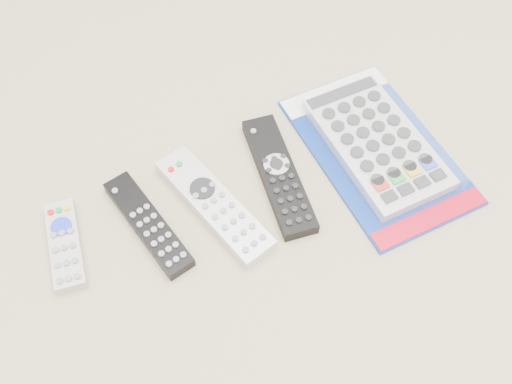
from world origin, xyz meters
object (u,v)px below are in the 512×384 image
remote_slim_black (148,224)px  jumbo_remote_packaged (377,142)px  remote_large_black (279,175)px  remote_small_grey (65,245)px  remote_silver_dvd (214,205)px

remote_slim_black → jumbo_remote_packaged: size_ratio=0.59×
remote_slim_black → jumbo_remote_packaged: (0.36, -0.04, 0.01)m
remote_slim_black → remote_large_black: 0.20m
jumbo_remote_packaged → remote_slim_black: bearing=176.3°
remote_small_grey → remote_large_black: 0.32m
jumbo_remote_packaged → remote_small_grey: bearing=174.9°
remote_large_black → remote_small_grey: bearing=-175.7°
remote_slim_black → remote_large_black: remote_large_black is taller
remote_slim_black → remote_large_black: (0.20, -0.02, 0.00)m
remote_large_black → remote_silver_dvd: bearing=-167.9°
remote_large_black → remote_slim_black: bearing=-172.9°
remote_small_grey → remote_slim_black: (0.11, -0.02, -0.00)m
remote_silver_dvd → remote_large_black: bearing=-10.8°
remote_silver_dvd → jumbo_remote_packaged: (0.27, -0.02, 0.01)m
remote_small_grey → remote_slim_black: size_ratio=0.76×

